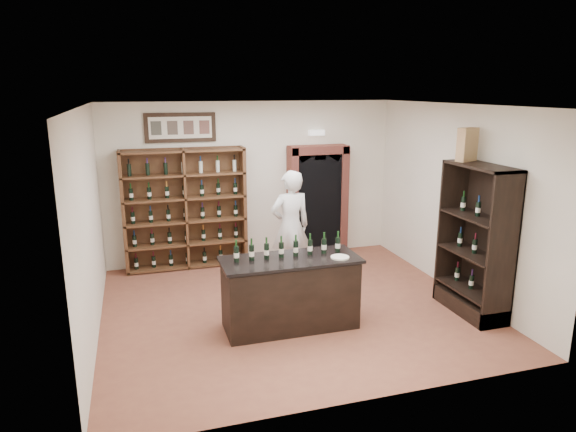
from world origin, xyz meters
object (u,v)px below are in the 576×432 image
object	(u,v)px
wine_shelf	(185,209)
wine_crate	(467,145)
side_cabinet	(475,263)
tasting_counter	(290,293)
shopkeeper	(290,227)
counter_bottle_0	(236,254)

from	to	relation	value
wine_shelf	wine_crate	bearing A→B (deg)	-36.97
side_cabinet	wine_crate	world-z (taller)	wine_crate
tasting_counter	side_cabinet	world-z (taller)	side_cabinet
wine_crate	wine_shelf	bearing A→B (deg)	121.75
shopkeeper	counter_bottle_0	bearing A→B (deg)	47.16
wine_shelf	shopkeeper	world-z (taller)	wine_shelf
tasting_counter	counter_bottle_0	bearing A→B (deg)	173.48
counter_bottle_0	tasting_counter	bearing A→B (deg)	-6.52
tasting_counter	wine_crate	bearing A→B (deg)	1.64
wine_shelf	shopkeeper	bearing A→B (deg)	-37.49
side_cabinet	wine_crate	distance (m)	1.73
wine_shelf	shopkeeper	distance (m)	2.05
wine_shelf	side_cabinet	bearing A→B (deg)	-40.21
counter_bottle_0	wine_crate	xyz separation A→B (m)	(3.41, -0.01, 1.33)
side_cabinet	wine_crate	bearing A→B (deg)	94.67
side_cabinet	wine_crate	size ratio (longest dim) A/B	4.58
wine_shelf	wine_crate	distance (m)	4.93
tasting_counter	side_cabinet	distance (m)	2.75
tasting_counter	side_cabinet	size ratio (longest dim) A/B	0.85
counter_bottle_0	side_cabinet	distance (m)	3.48
tasting_counter	shopkeeper	xyz separation A→B (m)	(0.52, 1.69, 0.47)
tasting_counter	wine_crate	distance (m)	3.32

